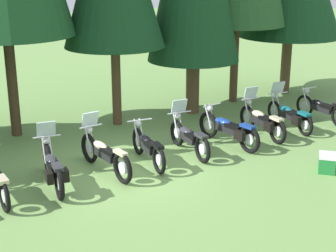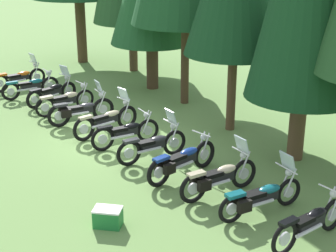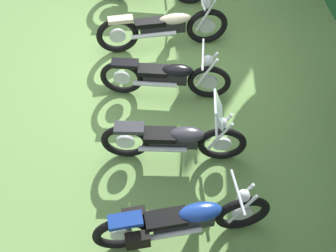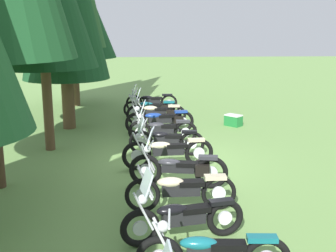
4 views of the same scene
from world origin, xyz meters
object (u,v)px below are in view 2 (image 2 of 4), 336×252
Objects in this scene: motorcycle_7 at (153,144)px; motorcycle_9 at (219,177)px; motorcycle_0 at (20,77)px; motorcycle_5 at (107,120)px; motorcycle_1 at (31,86)px; motorcycle_3 at (66,100)px; picnic_cooler at (108,217)px; motorcycle_2 at (52,92)px; motorcycle_8 at (182,160)px; motorcycle_4 at (81,110)px; motorcycle_6 at (126,132)px; motorcycle_10 at (260,196)px; motorcycle_11 at (311,222)px.

motorcycle_7 is 0.97× the size of motorcycle_9.
motorcycle_5 reaches higher than motorcycle_0.
motorcycle_0 is 1.45m from motorcycle_1.
motorcycle_0 is at bearing 89.95° from motorcycle_1.
motorcycle_7 is at bearing -89.47° from motorcycle_3.
motorcycle_3 is at bearing 96.44° from motorcycle_9.
motorcycle_1 is 3.22× the size of picnic_cooler.
motorcycle_2 reaches higher than picnic_cooler.
motorcycle_7 reaches higher than motorcycle_0.
motorcycle_2 is 0.97× the size of motorcycle_3.
motorcycle_4 is at bearing 85.53° from motorcycle_8.
motorcycle_1 is at bearing 94.71° from motorcycle_3.
motorcycle_0 is at bearing 83.16° from motorcycle_2.
motorcycle_5 reaches higher than motorcycle_7.
motorcycle_7 is 1.33m from motorcycle_8.
motorcycle_5 is 1.20m from motorcycle_6.
motorcycle_6 is 5.18m from motorcycle_10.
motorcycle_8 is at bearing -90.07° from motorcycle_3.
picnic_cooler is (2.30, -2.77, -0.26)m from motorcycle_7.
motorcycle_11 reaches higher than motorcycle_3.
motorcycle_7 is 3.11× the size of picnic_cooler.
motorcycle_2 is at bearing 95.70° from motorcycle_7.
motorcycle_9 reaches higher than motorcycle_7.
picnic_cooler is (-1.58, -3.01, -0.24)m from motorcycle_10.
picnic_cooler is (-2.97, -3.03, -0.24)m from motorcycle_11.
motorcycle_0 is at bearing 84.70° from motorcycle_8.
motorcycle_8 is at bearing -92.18° from motorcycle_0.
motorcycle_5 is 6.37m from motorcycle_10.
motorcycle_2 is (1.22, 0.34, 0.01)m from motorcycle_1.
motorcycle_2 reaches higher than motorcycle_6.
motorcycle_8 is at bearing -78.66° from motorcycle_4.
motorcycle_3 is 7.81m from motorcycle_9.
motorcycle_2 is at bearing -70.83° from motorcycle_1.
motorcycle_9 is (11.75, 0.42, 0.01)m from motorcycle_0.
motorcycle_3 is 5.17m from motorcycle_7.
motorcycle_2 reaches higher than motorcycle_11.
motorcycle_1 is 1.01× the size of motorcycle_9.
motorcycle_5 is 1.10× the size of motorcycle_6.
motorcycle_4 reaches higher than motorcycle_1.
motorcycle_0 is 3.31× the size of picnic_cooler.
motorcycle_6 is 4.50m from picnic_cooler.
motorcycle_0 reaches higher than motorcycle_11.
motorcycle_0 is at bearing 91.32° from motorcycle_11.
motorcycle_0 is 1.02× the size of motorcycle_4.
motorcycle_3 is (1.27, -0.07, 0.01)m from motorcycle_2.
motorcycle_6 is at bearing 84.00° from motorcycle_8.
motorcycle_3 is (2.49, 0.26, 0.02)m from motorcycle_1.
motorcycle_9 reaches higher than motorcycle_8.
motorcycle_0 is 14.38m from motorcycle_11.
motorcycle_2 reaches higher than motorcycle_1.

